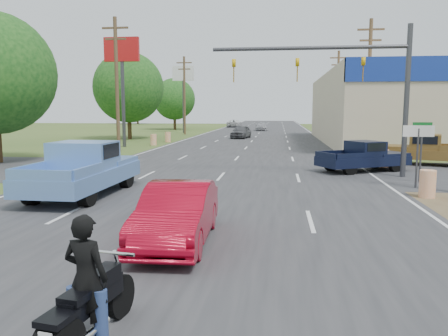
# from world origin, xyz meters

# --- Properties ---
(main_road) EXTENTS (15.00, 180.00, 0.02)m
(main_road) POSITION_xyz_m (0.00, 40.00, 0.01)
(main_road) COLOR #2D2D30
(main_road) RESTS_ON ground
(cross_road) EXTENTS (120.00, 10.00, 0.02)m
(cross_road) POSITION_xyz_m (0.00, 18.00, 0.01)
(cross_road) COLOR #2D2D30
(cross_road) RESTS_ON ground
(utility_pole_2) EXTENTS (2.00, 0.28, 10.00)m
(utility_pole_2) POSITION_xyz_m (9.50, 31.00, 5.32)
(utility_pole_2) COLOR #4C3823
(utility_pole_2) RESTS_ON ground
(utility_pole_3) EXTENTS (2.00, 0.28, 10.00)m
(utility_pole_3) POSITION_xyz_m (9.50, 49.00, 5.32)
(utility_pole_3) COLOR #4C3823
(utility_pole_3) RESTS_ON ground
(utility_pole_5) EXTENTS (2.00, 0.28, 10.00)m
(utility_pole_5) POSITION_xyz_m (-9.50, 28.00, 5.32)
(utility_pole_5) COLOR #4C3823
(utility_pole_5) RESTS_ON ground
(utility_pole_6) EXTENTS (2.00, 0.28, 10.00)m
(utility_pole_6) POSITION_xyz_m (-9.50, 52.00, 5.32)
(utility_pole_6) COLOR #4C3823
(utility_pole_6) RESTS_ON ground
(tree_1) EXTENTS (7.56, 7.56, 9.36)m
(tree_1) POSITION_xyz_m (-13.50, 42.00, 5.57)
(tree_1) COLOR #422D19
(tree_1) RESTS_ON ground
(tree_2) EXTENTS (6.72, 6.72, 8.32)m
(tree_2) POSITION_xyz_m (-14.20, 66.00, 4.95)
(tree_2) COLOR #422D19
(tree_2) RESTS_ON ground
(tree_5) EXTENTS (7.98, 7.98, 9.88)m
(tree_5) POSITION_xyz_m (30.00, 95.00, 5.88)
(tree_5) COLOR #422D19
(tree_5) RESTS_ON ground
(tree_6) EXTENTS (8.82, 8.82, 10.92)m
(tree_6) POSITION_xyz_m (-30.00, 95.00, 6.51)
(tree_6) COLOR #422D19
(tree_6) RESTS_ON ground
(barrel_0) EXTENTS (0.56, 0.56, 1.00)m
(barrel_0) POSITION_xyz_m (8.00, 12.00, 0.50)
(barrel_0) COLOR orange
(barrel_0) RESTS_ON ground
(barrel_1) EXTENTS (0.56, 0.56, 1.00)m
(barrel_1) POSITION_xyz_m (8.40, 20.50, 0.50)
(barrel_1) COLOR orange
(barrel_1) RESTS_ON ground
(barrel_2) EXTENTS (0.56, 0.56, 1.00)m
(barrel_2) POSITION_xyz_m (-8.50, 34.00, 0.50)
(barrel_2) COLOR orange
(barrel_2) RESTS_ON ground
(barrel_3) EXTENTS (0.56, 0.56, 1.00)m
(barrel_3) POSITION_xyz_m (-8.20, 38.00, 0.50)
(barrel_3) COLOR orange
(barrel_3) RESTS_ON ground
(pole_sign_left_near) EXTENTS (3.00, 0.35, 9.20)m
(pole_sign_left_near) POSITION_xyz_m (-10.50, 32.00, 7.17)
(pole_sign_left_near) COLOR #3F3F44
(pole_sign_left_near) RESTS_ON ground
(pole_sign_left_far) EXTENTS (3.00, 0.35, 9.20)m
(pole_sign_left_far) POSITION_xyz_m (-10.50, 56.00, 7.17)
(pole_sign_left_far) COLOR #3F3F44
(pole_sign_left_far) RESTS_ON ground
(lane_sign) EXTENTS (1.20, 0.08, 2.52)m
(lane_sign) POSITION_xyz_m (8.20, 14.00, 1.90)
(lane_sign) COLOR #3F3F44
(lane_sign) RESTS_ON ground
(street_name_sign) EXTENTS (0.80, 0.08, 2.61)m
(street_name_sign) POSITION_xyz_m (8.80, 15.50, 1.61)
(street_name_sign) COLOR #3F3F44
(street_name_sign) RESTS_ON ground
(signal_mast) EXTENTS (9.12, 0.40, 7.00)m
(signal_mast) POSITION_xyz_m (5.82, 17.00, 4.80)
(signal_mast) COLOR #3F3F44
(signal_mast) RESTS_ON ground
(red_convertible) EXTENTS (1.62, 4.28, 1.39)m
(red_convertible) POSITION_xyz_m (0.34, 5.59, 0.70)
(red_convertible) COLOR #9F071C
(red_convertible) RESTS_ON ground
(motorcycle) EXTENTS (0.75, 2.13, 1.08)m
(motorcycle) POSITION_xyz_m (0.20, 0.94, 0.48)
(motorcycle) COLOR black
(motorcycle) RESTS_ON ground
(rider) EXTENTS (0.68, 0.50, 1.70)m
(rider) POSITION_xyz_m (0.21, 0.99, 0.85)
(rider) COLOR black
(rider) RESTS_ON ground
(blue_pickup) EXTENTS (2.37, 5.99, 1.98)m
(blue_pickup) POSITION_xyz_m (-4.42, 11.03, 1.00)
(blue_pickup) COLOR black
(blue_pickup) RESTS_ON ground
(navy_pickup) EXTENTS (5.01, 3.89, 1.57)m
(navy_pickup) POSITION_xyz_m (7.10, 18.76, 0.79)
(navy_pickup) COLOR black
(navy_pickup) RESTS_ON ground
(brown_pickup) EXTENTS (5.70, 3.74, 1.77)m
(brown_pickup) POSITION_xyz_m (11.04, 22.04, 0.89)
(brown_pickup) COLOR black
(brown_pickup) RESTS_ON ground
(distant_car_grey) EXTENTS (2.36, 4.47, 1.45)m
(distant_car_grey) POSITION_xyz_m (-1.51, 44.85, 0.72)
(distant_car_grey) COLOR #515256
(distant_car_grey) RESTS_ON ground
(distant_car_silver) EXTENTS (2.07, 4.43, 1.25)m
(distant_car_silver) POSITION_xyz_m (0.00, 64.35, 0.63)
(distant_car_silver) COLOR #A5A4A9
(distant_car_silver) RESTS_ON ground
(distant_car_white) EXTENTS (2.47, 5.10, 1.40)m
(distant_car_white) POSITION_xyz_m (-5.62, 77.71, 0.70)
(distant_car_white) COLOR silver
(distant_car_white) RESTS_ON ground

